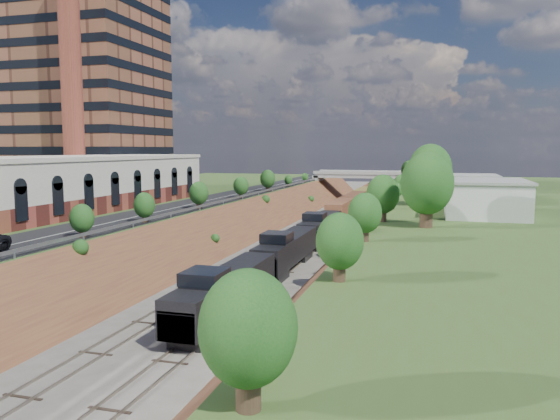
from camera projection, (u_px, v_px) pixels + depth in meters
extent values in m
cube|color=#445D26|center=(109.00, 214.00, 88.25)|extent=(44.00, 180.00, 5.00)
cube|color=#445D26|center=(557.00, 230.00, 70.19)|extent=(44.00, 180.00, 5.00)
cube|color=brown|center=(236.00, 235.00, 82.51)|extent=(10.00, 180.00, 10.00)
cube|color=brown|center=(383.00, 241.00, 76.49)|extent=(10.00, 180.00, 10.00)
cube|color=gray|center=(290.00, 237.00, 80.20)|extent=(1.58, 180.00, 0.18)
cube|color=gray|center=(325.00, 238.00, 78.78)|extent=(1.58, 180.00, 0.18)
cube|color=black|center=(208.00, 201.00, 83.18)|extent=(8.00, 180.00, 0.10)
cube|color=#99999E|center=(233.00, 198.00, 82.00)|extent=(0.06, 171.00, 0.30)
cube|color=brown|center=(39.00, 206.00, 65.46)|extent=(14.00, 62.00, 2.20)
cube|color=silver|center=(37.00, 179.00, 65.10)|extent=(14.00, 62.00, 4.30)
cube|color=silver|center=(36.00, 159.00, 64.83)|extent=(14.30, 62.30, 0.50)
cube|color=brown|center=(89.00, 72.00, 99.99)|extent=(22.00, 22.00, 44.00)
cylinder|color=brown|center=(71.00, 69.00, 82.74)|extent=(3.20, 3.20, 40.00)
cube|color=gray|center=(318.00, 187.00, 141.53)|extent=(1.50, 8.00, 6.20)
cube|color=gray|center=(409.00, 189.00, 135.23)|extent=(1.50, 8.00, 6.20)
cube|color=gray|center=(363.00, 176.00, 138.04)|extent=(24.00, 8.00, 1.00)
cube|color=gray|center=(361.00, 173.00, 134.13)|extent=(24.00, 0.30, 0.80)
cube|color=gray|center=(365.00, 172.00, 141.77)|extent=(24.00, 0.30, 0.80)
cube|color=silver|center=(485.00, 199.00, 64.64)|extent=(9.00, 12.00, 4.00)
cube|color=silver|center=(470.00, 188.00, 85.82)|extent=(8.00, 10.00, 3.60)
cylinder|color=#473323|center=(426.00, 215.00, 55.03)|extent=(1.30, 1.30, 2.62)
ellipsoid|color=#1D511C|center=(427.00, 184.00, 54.68)|extent=(5.25, 5.25, 6.30)
cylinder|color=#473323|center=(52.00, 240.00, 43.89)|extent=(0.66, 0.66, 1.22)
ellipsoid|color=#1D511C|center=(51.00, 222.00, 43.72)|extent=(2.45, 2.45, 2.94)
cube|color=black|center=(196.00, 335.00, 36.80)|extent=(2.40, 4.00, 0.90)
cube|color=black|center=(226.00, 289.00, 41.78)|extent=(2.81, 16.83, 2.63)
cube|color=black|center=(186.00, 322.00, 35.22)|extent=(2.58, 3.00, 1.80)
cube|color=silver|center=(186.00, 307.00, 35.11)|extent=(2.58, 3.00, 0.15)
cube|color=black|center=(205.00, 277.00, 37.83)|extent=(2.75, 3.10, 0.90)
cube|color=black|center=(287.00, 249.00, 58.81)|extent=(2.81, 16.83, 2.63)
cube|color=black|center=(321.00, 226.00, 75.85)|extent=(2.81, 16.83, 2.63)
cube|color=brown|center=(368.00, 193.00, 127.87)|extent=(2.81, 90.16, 3.37)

